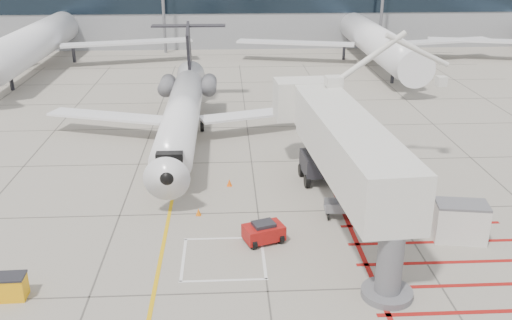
{
  "coord_description": "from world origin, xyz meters",
  "views": [
    {
      "loc": [
        -1.7,
        -25.8,
        14.97
      ],
      "look_at": [
        0.0,
        6.0,
        2.5
      ],
      "focal_mm": 40.0,
      "sensor_mm": 36.0,
      "label": 1
    }
  ],
  "objects_px": {
    "jet_bridge": "(350,159)",
    "pushback_tug": "(264,231)",
    "spill_bin": "(10,287)",
    "regional_jet": "(179,104)"
  },
  "relations": [
    {
      "from": "regional_jet",
      "to": "jet_bridge",
      "type": "bearing_deg",
      "value": -50.42
    },
    {
      "from": "regional_jet",
      "to": "pushback_tug",
      "type": "xyz_separation_m",
      "value": [
        5.26,
        -13.65,
        -3.16
      ]
    },
    {
      "from": "jet_bridge",
      "to": "spill_bin",
      "type": "distance_m",
      "value": 17.62
    },
    {
      "from": "pushback_tug",
      "to": "jet_bridge",
      "type": "bearing_deg",
      "value": -0.76
    },
    {
      "from": "spill_bin",
      "to": "pushback_tug",
      "type": "bearing_deg",
      "value": 19.31
    },
    {
      "from": "regional_jet",
      "to": "spill_bin",
      "type": "distance_m",
      "value": 19.41
    },
    {
      "from": "regional_jet",
      "to": "pushback_tug",
      "type": "distance_m",
      "value": 14.96
    },
    {
      "from": "jet_bridge",
      "to": "pushback_tug",
      "type": "height_order",
      "value": "jet_bridge"
    },
    {
      "from": "regional_jet",
      "to": "pushback_tug",
      "type": "relative_size",
      "value": 14.04
    },
    {
      "from": "pushback_tug",
      "to": "spill_bin",
      "type": "distance_m",
      "value": 12.34
    }
  ]
}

